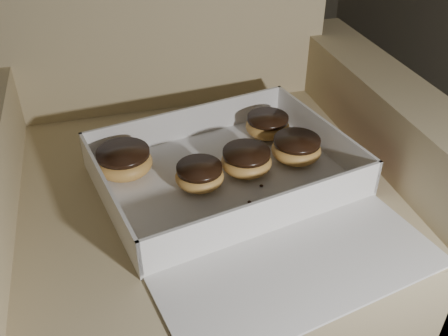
% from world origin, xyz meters
% --- Properties ---
extents(armchair, '(0.91, 0.76, 0.95)m').
position_xyz_m(armchair, '(0.74, 0.41, 0.30)').
color(armchair, tan).
rests_on(armchair, floor).
extents(bakery_box, '(0.54, 0.60, 0.07)m').
position_xyz_m(bakery_box, '(0.79, 0.27, 0.44)').
color(bakery_box, silver).
rests_on(bakery_box, armchair).
extents(donut_a, '(0.11, 0.11, 0.05)m').
position_xyz_m(donut_a, '(0.60, 0.37, 0.46)').
color(donut_a, '#C09043').
rests_on(donut_a, bakery_box).
extents(donut_b, '(0.10, 0.10, 0.05)m').
position_xyz_m(donut_b, '(0.93, 0.33, 0.46)').
color(donut_b, '#C09043').
rests_on(donut_b, bakery_box).
extents(donut_c, '(0.09, 0.09, 0.04)m').
position_xyz_m(donut_c, '(0.72, 0.30, 0.45)').
color(donut_c, '#C09043').
rests_on(donut_c, bakery_box).
extents(donut_d, '(0.09, 0.09, 0.05)m').
position_xyz_m(donut_d, '(0.90, 0.43, 0.46)').
color(donut_d, '#C09043').
rests_on(donut_d, bakery_box).
extents(donut_e, '(0.10, 0.10, 0.05)m').
position_xyz_m(donut_e, '(0.82, 0.32, 0.46)').
color(donut_e, '#C09043').
rests_on(donut_e, bakery_box).
extents(crumb_a, '(0.01, 0.01, 0.00)m').
position_xyz_m(crumb_a, '(0.83, 0.27, 0.43)').
color(crumb_a, black).
rests_on(crumb_a, bakery_box).
extents(crumb_b, '(0.01, 0.01, 0.00)m').
position_xyz_m(crumb_b, '(0.97, 0.24, 0.43)').
color(crumb_b, black).
rests_on(crumb_b, bakery_box).
extents(crumb_c, '(0.01, 0.01, 0.00)m').
position_xyz_m(crumb_c, '(0.92, 0.19, 0.43)').
color(crumb_c, black).
rests_on(crumb_c, bakery_box).
extents(crumb_d, '(0.01, 0.01, 0.00)m').
position_xyz_m(crumb_d, '(0.80, 0.23, 0.43)').
color(crumb_d, black).
rests_on(crumb_d, bakery_box).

